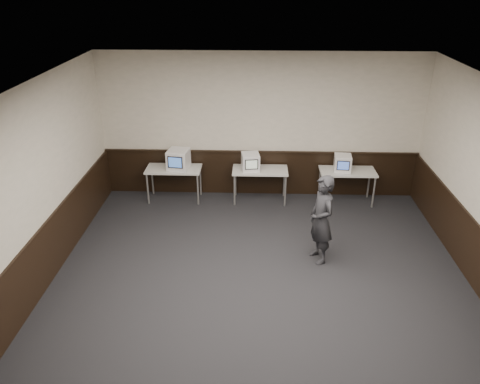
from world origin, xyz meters
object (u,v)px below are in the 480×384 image
emac_left (178,159)px  emac_center (250,162)px  desk_right (347,174)px  person (321,220)px  desk_left (174,171)px  desk_center (260,172)px  emac_right (343,163)px

emac_left → emac_center: bearing=8.3°
desk_right → person: size_ratio=0.74×
desk_left → person: 3.76m
desk_left → emac_center: emac_center is taller
desk_center → emac_center: size_ratio=2.71×
desk_left → emac_right: 3.68m
desk_right → emac_center: 2.13m
desk_right → person: bearing=-110.1°
desk_left → person: size_ratio=0.74×
desk_left → desk_center: same height
emac_right → emac_left: bearing=-174.5°
emac_left → emac_center: emac_left is taller
emac_left → person: size_ratio=0.32×
emac_right → desk_center: bearing=-175.1°
person → desk_center: bearing=-175.9°
desk_left → desk_right: bearing=0.0°
desk_left → emac_left: emac_left is taller
desk_center → person: size_ratio=0.74×
desk_left → desk_right: size_ratio=1.00×
desk_left → desk_right: 3.80m
desk_left → desk_right: same height
desk_center → emac_right: bearing=-0.3°
desk_center → emac_right: emac_right is taller
desk_center → person: 2.56m
emac_center → person: person is taller
desk_left → emac_right: size_ratio=2.93×
person → emac_center: bearing=-171.3°
desk_center → person: person is taller
emac_left → emac_center: (1.56, -0.01, -0.03)m
emac_left → desk_center: bearing=9.5°
desk_right → emac_left: emac_left is taller
desk_left → emac_center: (1.69, -0.03, 0.26)m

